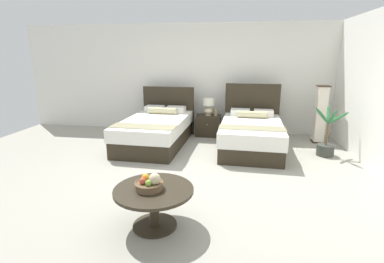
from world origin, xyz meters
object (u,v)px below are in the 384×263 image
table_lamp (209,106)px  floor_lamp_corner (320,114)px  vase (216,112)px  bed_near_window (156,130)px  potted_palm (326,143)px  bed_near_corner (251,134)px  fruit_bowl (150,183)px  nightstand (208,125)px  coffee_table (154,198)px

table_lamp → floor_lamp_corner: size_ratio=0.32×
table_lamp → vase: 0.24m
bed_near_window → vase: size_ratio=12.82×
potted_palm → bed_near_window: bearing=176.6°
bed_near_corner → vase: bearing=133.3°
bed_near_window → table_lamp: bearing=41.1°
table_lamp → floor_lamp_corner: floor_lamp_corner is taller
potted_palm → fruit_bowl: bearing=-132.8°
bed_near_window → bed_near_corner: size_ratio=1.08×
bed_near_window → nightstand: (1.06, 0.90, -0.07)m
vase → floor_lamp_corner: 2.34m
floor_lamp_corner → fruit_bowl: bearing=-125.9°
bed_near_corner → coffee_table: bed_near_corner is taller
bed_near_corner → vase: (-0.81, 0.86, 0.26)m
floor_lamp_corner → coffee_table: bearing=-125.7°
fruit_bowl → potted_palm: bearing=47.2°
floor_lamp_corner → table_lamp: bearing=175.5°
table_lamp → coffee_table: table_lamp is taller
vase → potted_palm: bearing=-25.5°
nightstand → vase: (0.18, -0.04, 0.34)m
bed_near_corner → potted_palm: bed_near_corner is taller
bed_near_corner → table_lamp: size_ratio=5.10×
potted_palm → nightstand: bearing=155.4°
vase → fruit_bowl: (-0.44, -3.96, -0.05)m
potted_palm → vase: bearing=154.5°
table_lamp → vase: bearing=-18.5°
fruit_bowl → floor_lamp_corner: (2.77, 3.82, 0.10)m
table_lamp → fruit_bowl: table_lamp is taller
floor_lamp_corner → potted_palm: size_ratio=1.30×
bed_near_window → potted_palm: bed_near_window is taller
nightstand → vase: 0.39m
bed_near_corner → coffee_table: (-1.21, -3.08, 0.02)m
coffee_table → floor_lamp_corner: bearing=54.3°
bed_near_window → fruit_bowl: size_ratio=7.03×
bed_near_window → bed_near_corner: bed_near_corner is taller
bed_near_window → fruit_bowl: 3.21m
table_lamp → potted_palm: (2.42, -1.13, -0.48)m
coffee_table → bed_near_window: bearing=105.2°
fruit_bowl → table_lamp: bearing=86.3°
table_lamp → potted_palm: size_ratio=0.42×
bed_near_corner → floor_lamp_corner: bearing=25.2°
bed_near_corner → floor_lamp_corner: (1.53, 0.72, 0.31)m
bed_near_corner → fruit_bowl: size_ratio=6.51×
bed_near_window → floor_lamp_corner: bearing=11.5°
bed_near_window → potted_palm: 3.48m
nightstand → bed_near_window: bearing=-139.5°
bed_near_window → potted_palm: size_ratio=2.32×
coffee_table → floor_lamp_corner: (2.73, 3.80, 0.28)m
potted_palm → coffee_table: bearing=-132.6°
bed_near_corner → fruit_bowl: bed_near_corner is taller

